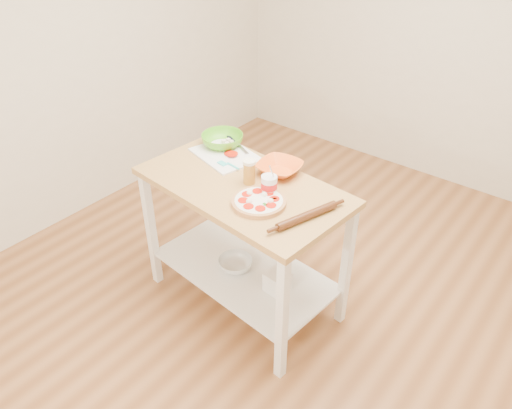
{
  "coord_description": "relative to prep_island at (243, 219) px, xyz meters",
  "views": [
    {
      "loc": [
        1.29,
        -1.9,
        2.39
      ],
      "look_at": [
        -0.21,
        -0.01,
        0.74
      ],
      "focal_mm": 35.0,
      "sensor_mm": 36.0,
      "label": 1
    }
  ],
  "objects": [
    {
      "name": "green_bowl",
      "position": [
        -0.39,
        0.27,
        0.29
      ],
      "size": [
        0.31,
        0.31,
        0.08
      ],
      "primitive_type": "imported",
      "rotation": [
        0.0,
        0.0,
        0.19
      ],
      "color": "#53B31D",
      "rests_on": "prep_island"
    },
    {
      "name": "shelf_glass_bowl",
      "position": [
        -0.05,
        -0.03,
        -0.36
      ],
      "size": [
        0.27,
        0.27,
        0.07
      ],
      "primitive_type": "imported",
      "rotation": [
        0.0,
        0.0,
        -0.26
      ],
      "color": "silver",
      "rests_on": "prep_island"
    },
    {
      "name": "knife",
      "position": [
        -0.34,
        0.33,
        0.27
      ],
      "size": [
        0.26,
        0.12,
        0.01
      ],
      "rotation": [
        0.0,
        0.0,
        -0.43
      ],
      "color": "silver",
      "rests_on": "cutting_board"
    },
    {
      "name": "room_shell",
      "position": [
        0.26,
        0.07,
        0.7
      ],
      "size": [
        4.04,
        4.54,
        2.74
      ],
      "color": "#945F36",
      "rests_on": "ground"
    },
    {
      "name": "beer_pint",
      "position": [
        0.02,
        0.03,
        0.32
      ],
      "size": [
        0.07,
        0.07,
        0.14
      ],
      "color": "#AC7727",
      "rests_on": "prep_island"
    },
    {
      "name": "pizza",
      "position": [
        0.2,
        -0.11,
        0.27
      ],
      "size": [
        0.29,
        0.29,
        0.05
      ],
      "rotation": [
        0.0,
        0.0,
        -0.29
      ],
      "color": "tan",
      "rests_on": "prep_island"
    },
    {
      "name": "prep_island",
      "position": [
        0.0,
        0.0,
        0.0
      ],
      "size": [
        1.27,
        0.77,
        0.9
      ],
      "rotation": [
        0.0,
        0.0,
        -0.09
      ],
      "color": "#B68A4A",
      "rests_on": "ground"
    },
    {
      "name": "yogurt_tub",
      "position": [
        0.18,
        0.01,
        0.3
      ],
      "size": [
        0.09,
        0.09,
        0.19
      ],
      "color": "white",
      "rests_on": "prep_island"
    },
    {
      "name": "shelf_bin",
      "position": [
        0.28,
        -0.02,
        -0.33
      ],
      "size": [
        0.14,
        0.14,
        0.13
      ],
      "primitive_type": "cube",
      "rotation": [
        0.0,
        0.0,
        -0.09
      ],
      "color": "white",
      "rests_on": "prep_island"
    },
    {
      "name": "cutting_board",
      "position": [
        -0.3,
        0.19,
        0.26
      ],
      "size": [
        0.46,
        0.39,
        0.04
      ],
      "rotation": [
        0.0,
        0.0,
        -0.26
      ],
      "color": "white",
      "rests_on": "prep_island"
    },
    {
      "name": "rolling_pin",
      "position": [
        0.48,
        -0.06,
        0.27
      ],
      "size": [
        0.15,
        0.36,
        0.04
      ],
      "primitive_type": "cylinder",
      "rotation": [
        1.57,
        0.0,
        -0.31
      ],
      "color": "#4F2812",
      "rests_on": "prep_island"
    },
    {
      "name": "orange_bowl",
      "position": [
        0.09,
        0.23,
        0.28
      ],
      "size": [
        0.28,
        0.28,
        0.06
      ],
      "primitive_type": "imported",
      "rotation": [
        0.0,
        0.0,
        0.1
      ],
      "color": "orange",
      "rests_on": "prep_island"
    },
    {
      "name": "spatula",
      "position": [
        -0.19,
        0.09,
        0.27
      ],
      "size": [
        0.16,
        0.05,
        0.01
      ],
      "rotation": [
        0.0,
        0.0,
        -0.14
      ],
      "color": "#3BD6D8",
      "rests_on": "cutting_board"
    }
  ]
}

